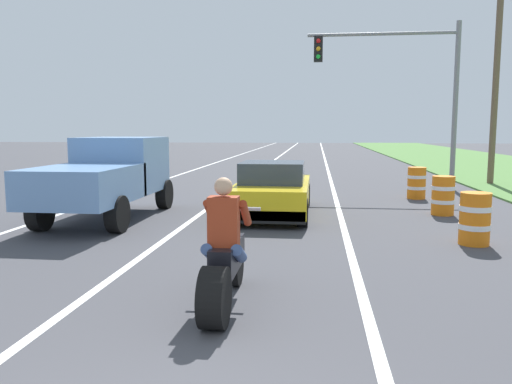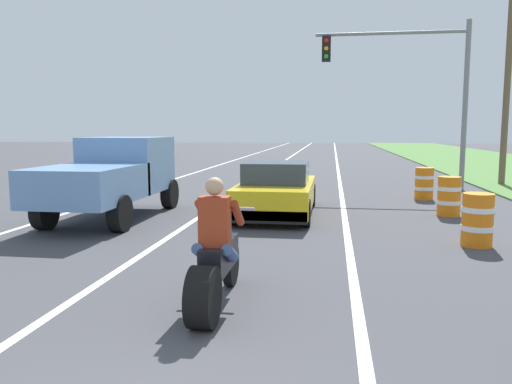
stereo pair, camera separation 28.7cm
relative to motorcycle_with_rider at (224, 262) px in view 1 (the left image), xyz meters
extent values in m
cube|color=white|center=(-5.48, 16.38, -0.59)|extent=(0.14, 120.00, 0.01)
cube|color=white|center=(1.72, 16.38, -0.59)|extent=(0.14, 120.00, 0.01)
cube|color=white|center=(-1.88, 16.38, -0.59)|extent=(0.14, 120.00, 0.01)
cylinder|color=black|center=(0.00, -0.60, -0.25)|extent=(0.28, 0.69, 0.69)
cylinder|color=black|center=(0.00, 0.95, -0.28)|extent=(0.12, 0.63, 0.63)
cube|color=black|center=(0.00, 0.23, 0.02)|extent=(0.28, 1.10, 0.36)
cylinder|color=#B2B2B7|center=(0.00, 0.87, 0.09)|extent=(0.08, 0.36, 0.73)
cylinder|color=#A5A5AA|center=(0.00, 0.85, 0.52)|extent=(0.70, 0.05, 0.05)
cube|color=#993319|center=(0.00, 0.00, 0.50)|extent=(0.36, 0.24, 0.60)
sphere|color=tan|center=(0.00, 0.00, 0.92)|extent=(0.22, 0.22, 0.22)
cylinder|color=#384C7A|center=(-0.18, 0.03, 0.10)|extent=(0.14, 0.47, 0.32)
cylinder|color=#993319|center=(-0.22, 0.30, 0.55)|extent=(0.10, 0.51, 0.40)
cylinder|color=#384C7A|center=(0.18, 0.03, 0.10)|extent=(0.14, 0.47, 0.32)
cylinder|color=#993319|center=(0.22, 0.30, 0.55)|extent=(0.10, 0.51, 0.40)
cube|color=yellow|center=(0.00, 7.00, -0.07)|extent=(1.80, 4.30, 0.64)
cube|color=#333D4C|center=(0.00, 6.80, 0.51)|extent=(1.56, 1.70, 0.52)
cube|color=black|center=(0.00, 4.95, -0.31)|extent=(1.76, 0.20, 0.28)
cylinder|color=black|center=(-0.80, 8.60, -0.27)|extent=(0.24, 0.64, 0.64)
cylinder|color=black|center=(0.80, 8.60, -0.27)|extent=(0.24, 0.64, 0.64)
cylinder|color=black|center=(-0.80, 5.40, -0.27)|extent=(0.24, 0.64, 0.64)
cylinder|color=black|center=(0.80, 5.40, -0.27)|extent=(0.24, 0.64, 0.64)
cube|color=#6B93C6|center=(-3.95, 6.79, 0.69)|extent=(1.90, 2.10, 1.40)
cube|color=#333D4C|center=(-3.95, 7.14, 1.07)|extent=(1.67, 0.29, 0.57)
cube|color=#6B93C6|center=(-3.95, 4.54, 0.39)|extent=(1.90, 2.70, 0.80)
cylinder|color=black|center=(-4.82, 7.59, -0.19)|extent=(0.28, 0.80, 0.80)
cylinder|color=black|center=(-3.08, 7.59, -0.19)|extent=(0.28, 0.80, 0.80)
cylinder|color=black|center=(-4.82, 4.24, -0.19)|extent=(0.28, 0.80, 0.80)
cylinder|color=black|center=(-3.08, 4.24, -0.19)|extent=(0.28, 0.80, 0.80)
cylinder|color=gray|center=(6.04, 13.28, 2.41)|extent=(0.18, 0.18, 6.00)
cylinder|color=gray|center=(3.37, 13.28, 5.01)|extent=(5.34, 0.12, 0.12)
cube|color=black|center=(1.10, 13.28, 4.51)|extent=(0.32, 0.24, 0.90)
sphere|color=red|center=(1.10, 13.14, 4.79)|extent=(0.16, 0.16, 0.16)
sphere|color=orange|center=(1.10, 13.14, 4.51)|extent=(0.16, 0.16, 0.16)
sphere|color=green|center=(1.10, 13.14, 4.23)|extent=(0.16, 0.16, 0.16)
cylinder|color=brown|center=(7.95, 14.99, 3.29)|extent=(0.24, 0.24, 7.77)
cylinder|color=orange|center=(4.09, 3.99, -0.09)|extent=(0.56, 0.56, 1.00)
cylinder|color=white|center=(4.09, 3.99, 0.11)|extent=(0.58, 0.58, 0.10)
cylinder|color=white|center=(4.09, 3.99, -0.24)|extent=(0.58, 0.58, 0.10)
cylinder|color=orange|center=(4.33, 7.41, -0.09)|extent=(0.56, 0.56, 1.00)
cylinder|color=white|center=(4.33, 7.41, 0.11)|extent=(0.58, 0.58, 0.10)
cylinder|color=white|center=(4.33, 7.41, -0.24)|extent=(0.58, 0.58, 0.10)
cylinder|color=orange|center=(4.25, 10.47, -0.09)|extent=(0.56, 0.56, 1.00)
cylinder|color=white|center=(4.25, 10.47, 0.11)|extent=(0.58, 0.58, 0.10)
cylinder|color=white|center=(4.25, 10.47, -0.24)|extent=(0.58, 0.58, 0.10)
camera|label=1|loc=(1.09, -5.86, 1.59)|focal=35.40mm
camera|label=2|loc=(1.38, -5.82, 1.59)|focal=35.40mm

